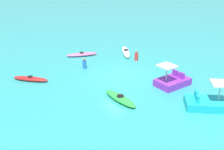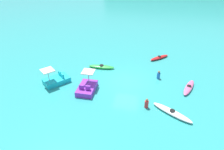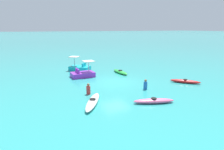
% 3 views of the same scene
% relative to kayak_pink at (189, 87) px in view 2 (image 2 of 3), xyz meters
% --- Properties ---
extents(ground_plane, '(600.00, 600.00, 0.00)m').
position_rel_kayak_pink_xyz_m(ground_plane, '(-5.86, -0.22, -0.16)').
color(ground_plane, teal).
extents(kayak_pink, '(1.51, 2.90, 0.37)m').
position_rel_kayak_pink_xyz_m(kayak_pink, '(0.00, 0.00, 0.00)').
color(kayak_pink, pink).
rests_on(kayak_pink, ground_plane).
extents(kayak_green, '(2.90, 0.90, 0.37)m').
position_rel_kayak_pink_xyz_m(kayak_green, '(-9.09, 1.95, 0.00)').
color(kayak_green, green).
rests_on(kayak_green, ground_plane).
extents(kayak_red, '(2.35, 2.32, 0.37)m').
position_rel_kayak_pink_xyz_m(kayak_red, '(-2.93, 5.76, -0.00)').
color(kayak_red, red).
rests_on(kayak_red, ground_plane).
extents(kayak_white, '(3.30, 2.29, 0.37)m').
position_rel_kayak_pink_xyz_m(kayak_white, '(-1.60, -3.92, -0.00)').
color(kayak_white, white).
rests_on(kayak_white, ground_plane).
extents(pedal_boat_purple, '(1.59, 2.50, 1.68)m').
position_rel_kayak_pink_xyz_m(pedal_boat_purple, '(-9.23, -2.46, 0.17)').
color(pedal_boat_purple, purple).
rests_on(pedal_boat_purple, ground_plane).
extents(pedal_boat_cyan, '(2.68, 2.81, 1.68)m').
position_rel_kayak_pink_xyz_m(pedal_boat_cyan, '(-12.61, -1.89, 0.17)').
color(pedal_boat_cyan, '#19B7C6').
rests_on(pedal_boat_cyan, ground_plane).
extents(person_near_shore, '(0.33, 0.33, 0.88)m').
position_rel_kayak_pink_xyz_m(person_near_shore, '(-3.66, -3.58, 0.22)').
color(person_near_shore, red).
rests_on(person_near_shore, ground_plane).
extents(person_by_kayaks, '(0.40, 0.40, 0.88)m').
position_rel_kayak_pink_xyz_m(person_by_kayaks, '(-2.87, 1.22, 0.22)').
color(person_by_kayaks, blue).
rests_on(person_by_kayaks, ground_plane).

